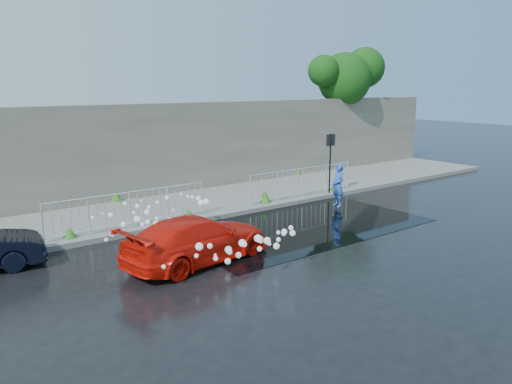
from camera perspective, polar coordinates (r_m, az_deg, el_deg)
ground at (r=14.95m, az=5.55°, el=-4.81°), size 90.00×90.00×0.00m
pavement at (r=18.76m, az=-4.89°, el=-1.03°), size 30.00×4.00×0.15m
curb at (r=17.16m, az=-1.28°, el=-2.24°), size 30.00×0.25×0.16m
retaining_wall at (r=20.31m, az=-8.35°, el=5.13°), size 30.00×0.60×3.50m
puddle at (r=15.98m, az=4.43°, el=-3.64°), size 8.00×5.00×0.01m
sign_post at (r=19.64m, az=8.49°, el=4.37°), size 0.45×0.06×2.50m
tree at (r=26.48m, az=10.47°, el=12.92°), size 4.82×2.69×6.25m
railing_left at (r=15.37m, az=-14.20°, el=-1.82°), size 5.05×0.05×1.10m
railing_right at (r=19.14m, az=5.35°, el=1.25°), size 5.05×0.05×1.10m
weeds at (r=18.29m, az=-4.35°, el=-0.52°), size 12.17×3.93×0.45m
water_spray at (r=12.95m, az=-5.86°, el=-4.15°), size 3.63×5.49×1.14m
red_car at (r=12.58m, az=-6.71°, el=-5.38°), size 4.21×2.24×1.16m
person at (r=18.27m, az=9.37°, el=0.75°), size 0.49×0.64×1.56m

